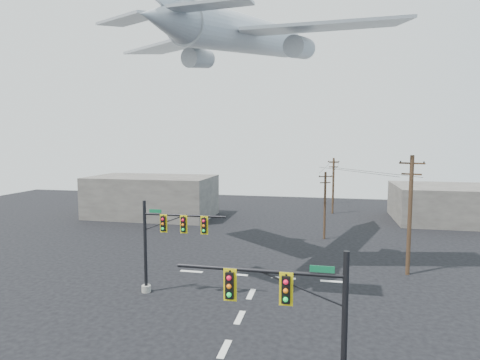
% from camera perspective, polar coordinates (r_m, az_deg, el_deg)
% --- Properties ---
extents(ground, '(120.00, 120.00, 0.00)m').
position_cam_1_polar(ground, '(23.78, -2.21, -22.90)').
color(ground, black).
rests_on(ground, ground).
extents(lane_markings, '(14.00, 21.20, 0.01)m').
position_cam_1_polar(lane_markings, '(28.45, 0.55, -17.85)').
color(lane_markings, silver).
rests_on(lane_markings, ground).
extents(signal_mast_near, '(7.27, 0.78, 7.10)m').
position_cam_1_polar(signal_mast_near, '(17.36, 9.30, -20.14)').
color(signal_mast_near, gray).
rests_on(signal_mast_near, ground).
extents(signal_mast_far, '(6.54, 0.76, 6.95)m').
position_cam_1_polar(signal_mast_far, '(30.25, -10.70, -8.67)').
color(signal_mast_far, gray).
rests_on(signal_mast_far, ground).
extents(utility_pole_a, '(1.95, 0.81, 10.14)m').
position_cam_1_polar(utility_pole_a, '(36.52, 23.01, -4.33)').
color(utility_pole_a, '#47321E').
rests_on(utility_pole_a, ground).
extents(utility_pole_b, '(1.51, 0.64, 7.76)m').
position_cam_1_polar(utility_pole_b, '(47.00, 11.98, -3.38)').
color(utility_pole_b, '#47321E').
rests_on(utility_pole_b, ground).
extents(utility_pole_c, '(1.76, 0.42, 8.64)m').
position_cam_1_polar(utility_pole_c, '(63.52, 13.10, -0.64)').
color(utility_pole_c, '#47321E').
rests_on(utility_pole_c, ground).
extents(utility_pole_d, '(1.62, 0.47, 7.89)m').
position_cam_1_polar(utility_pole_d, '(73.71, 13.17, -0.08)').
color(utility_pole_d, '#47321E').
rests_on(utility_pole_d, ground).
extents(power_lines, '(8.58, 38.04, 0.73)m').
position_cam_1_polar(power_lines, '(53.80, 13.93, 1.77)').
color(power_lines, black).
extents(airliner, '(27.35, 29.38, 7.81)m').
position_cam_1_polar(airliner, '(38.40, 0.99, 19.83)').
color(airliner, '#A9AFB5').
extents(building_left, '(18.00, 10.00, 6.00)m').
position_cam_1_polar(building_left, '(61.26, -12.41, -2.29)').
color(building_left, slate).
rests_on(building_left, ground).
extents(building_right, '(14.00, 12.00, 5.00)m').
position_cam_1_polar(building_right, '(63.17, 27.34, -3.02)').
color(building_right, slate).
rests_on(building_right, ground).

